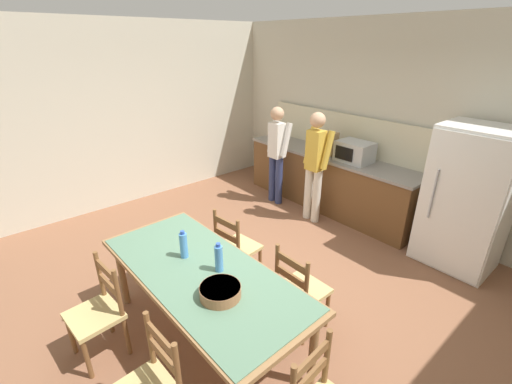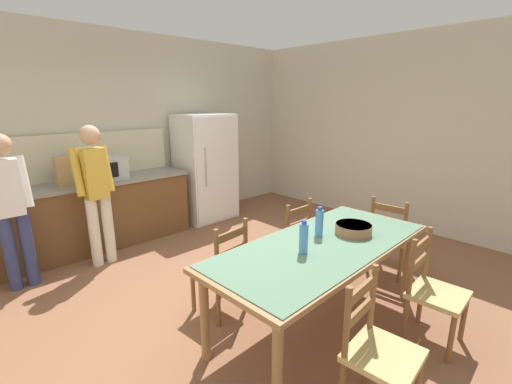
{
  "view_description": "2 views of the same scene",
  "coord_description": "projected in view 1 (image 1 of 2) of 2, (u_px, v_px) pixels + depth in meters",
  "views": [
    {
      "loc": [
        2.35,
        -2.07,
        2.58
      ],
      "look_at": [
        0.05,
        -0.1,
        1.24
      ],
      "focal_mm": 24.0,
      "sensor_mm": 36.0,
      "label": 1
    },
    {
      "loc": [
        -2.02,
        -2.4,
        1.93
      ],
      "look_at": [
        0.22,
        -0.05,
        1.06
      ],
      "focal_mm": 24.0,
      "sensor_mm": 36.0,
      "label": 2
    }
  ],
  "objects": [
    {
      "name": "chair_side_near_left",
      "position": [
        98.0,
        312.0,
        2.93
      ],
      "size": [
        0.45,
        0.43,
        0.91
      ],
      "rotation": [
        0.0,
        0.0,
        0.08
      ],
      "color": "brown",
      "rests_on": "ground"
    },
    {
      "name": "serving_bowl",
      "position": [
        220.0,
        291.0,
        2.61
      ],
      "size": [
        0.32,
        0.32,
        0.09
      ],
      "color": "#9E6642",
      "rests_on": "dining_table"
    },
    {
      "name": "person_at_sink",
      "position": [
        277.0,
        151.0,
        5.62
      ],
      "size": [
        0.41,
        0.28,
        1.63
      ],
      "rotation": [
        0.0,
        0.0,
        1.57
      ],
      "color": "navy",
      "rests_on": "ground"
    },
    {
      "name": "counter_splashback",
      "position": [
        344.0,
        132.0,
        5.52
      ],
      "size": [
        3.03,
        0.03,
        0.6
      ],
      "primitive_type": "cube",
      "color": "beige",
      "rests_on": "kitchen_counter"
    },
    {
      "name": "bottle_off_centre",
      "position": [
        219.0,
        258.0,
        2.88
      ],
      "size": [
        0.07,
        0.07,
        0.27
      ],
      "color": "#4C8ED6",
      "rests_on": "dining_table"
    },
    {
      "name": "ground_plane",
      "position": [
        260.0,
        287.0,
        3.91
      ],
      "size": [
        8.32,
        8.32,
        0.0
      ],
      "primitive_type": "plane",
      "color": "brown"
    },
    {
      "name": "bottle_near_centre",
      "position": [
        184.0,
        245.0,
        3.06
      ],
      "size": [
        0.07,
        0.07,
        0.27
      ],
      "color": "#4C8ED6",
      "rests_on": "dining_table"
    },
    {
      "name": "refrigerator",
      "position": [
        468.0,
        199.0,
        4.02
      ],
      "size": [
        0.85,
        0.73,
        1.73
      ],
      "color": "white",
      "rests_on": "ground"
    },
    {
      "name": "chair_side_far_right",
      "position": [
        300.0,
        290.0,
        3.2
      ],
      "size": [
        0.42,
        0.4,
        0.91
      ],
      "rotation": [
        0.0,
        0.0,
        3.14
      ],
      "color": "brown",
      "rests_on": "ground"
    },
    {
      "name": "chair_side_far_left",
      "position": [
        236.0,
        248.0,
        3.85
      ],
      "size": [
        0.46,
        0.44,
        0.91
      ],
      "rotation": [
        0.0,
        0.0,
        3.25
      ],
      "color": "brown",
      "rests_on": "ground"
    },
    {
      "name": "paper_bag",
      "position": [
        329.0,
        143.0,
        5.37
      ],
      "size": [
        0.24,
        0.16,
        0.36
      ],
      "primitive_type": "cube",
      "color": "tan",
      "rests_on": "kitchen_counter"
    },
    {
      "name": "wall_left",
      "position": [
        129.0,
        116.0,
        5.58
      ],
      "size": [
        0.12,
        5.2,
        2.9
      ],
      "primitive_type": "cube",
      "color": "beige",
      "rests_on": "ground"
    },
    {
      "name": "microwave",
      "position": [
        355.0,
        152.0,
        5.06
      ],
      "size": [
        0.5,
        0.39,
        0.3
      ],
      "color": "#B2B7BC",
      "rests_on": "kitchen_counter"
    },
    {
      "name": "kitchen_counter",
      "position": [
        327.0,
        180.0,
        5.64
      ],
      "size": [
        3.07,
        0.66,
        0.92
      ],
      "color": "brown",
      "rests_on": "ground"
    },
    {
      "name": "dining_table",
      "position": [
        202.0,
        277.0,
        2.96
      ],
      "size": [
        2.16,
        0.97,
        0.78
      ],
      "rotation": [
        0.0,
        0.0,
        0.02
      ],
      "color": "olive",
      "rests_on": "ground"
    },
    {
      "name": "wall_back",
      "position": [
        400.0,
        126.0,
        4.9
      ],
      "size": [
        6.52,
        0.12,
        2.9
      ],
      "primitive_type": "cube",
      "color": "beige",
      "rests_on": "ground"
    },
    {
      "name": "person_at_counter",
      "position": [
        315.0,
        162.0,
        5.02
      ],
      "size": [
        0.42,
        0.29,
        1.67
      ],
      "rotation": [
        0.0,
        0.0,
        1.57
      ],
      "color": "silver",
      "rests_on": "ground"
    }
  ]
}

